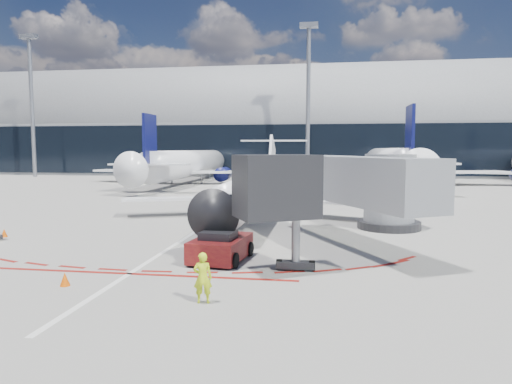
# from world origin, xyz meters

# --- Properties ---
(ground) EXTENTS (260.00, 260.00, 0.00)m
(ground) POSITION_xyz_m (0.00, 0.00, 0.00)
(ground) COLOR slate
(ground) RESTS_ON ground
(apron_centerline) EXTENTS (0.25, 40.00, 0.01)m
(apron_centerline) POSITION_xyz_m (0.00, 2.00, 0.01)
(apron_centerline) COLOR silver
(apron_centerline) RESTS_ON ground
(apron_stop_bar) EXTENTS (14.00, 0.25, 0.01)m
(apron_stop_bar) POSITION_xyz_m (0.00, -11.50, 0.01)
(apron_stop_bar) COLOR maroon
(apron_stop_bar) RESTS_ON ground
(terminal_building) EXTENTS (150.00, 24.15, 24.00)m
(terminal_building) POSITION_xyz_m (0.00, 64.97, 8.52)
(terminal_building) COLOR gray
(terminal_building) RESTS_ON ground
(jet_bridge) EXTENTS (10.03, 15.20, 4.90)m
(jet_bridge) POSITION_xyz_m (9.79, -3.01, 3.01)
(jet_bridge) COLOR gray
(jet_bridge) RESTS_ON ground
(light_mast_west) EXTENTS (0.70, 0.70, 25.00)m
(light_mast_west) POSITION_xyz_m (-45.00, 48.00, 12.50)
(light_mast_west) COLOR gray
(light_mast_west) RESTS_ON ground
(light_mast_centre) EXTENTS (0.70, 0.70, 25.00)m
(light_mast_centre) POSITION_xyz_m (5.00, 48.00, 12.50)
(light_mast_centre) COLOR gray
(light_mast_centre) RESTS_ON ground
(regional_jet) EXTENTS (20.97, 25.86, 6.48)m
(regional_jet) POSITION_xyz_m (2.91, 4.71, 2.16)
(regional_jet) COLOR white
(regional_jet) RESTS_ON ground
(pushback_tug) EXTENTS (2.68, 5.55, 1.42)m
(pushback_tug) POSITION_xyz_m (3.22, -8.71, 0.63)
(pushback_tug) COLOR #500B12
(pushback_tug) RESTS_ON ground
(ramp_worker) EXTENTS (0.69, 0.52, 1.73)m
(ramp_worker) POSITION_xyz_m (3.95, -14.50, 0.86)
(ramp_worker) COLOR #CFED19
(ramp_worker) RESTS_ON ground
(safety_cone_left) EXTENTS (0.36, 0.36, 0.50)m
(safety_cone_left) POSITION_xyz_m (-10.57, -5.14, 0.25)
(safety_cone_left) COLOR #DB5104
(safety_cone_left) RESTS_ON ground
(safety_cone_right) EXTENTS (0.37, 0.37, 0.52)m
(safety_cone_right) POSITION_xyz_m (-1.69, -13.43, 0.26)
(safety_cone_right) COLOR #DB5104
(safety_cone_right) RESTS_ON ground
(bg_airliner_0) EXTENTS (35.42, 37.51, 11.46)m
(bg_airliner_0) POSITION_xyz_m (-12.36, 37.25, 5.73)
(bg_airliner_0) COLOR white
(bg_airliner_0) RESTS_ON ground
(bg_airliner_1) EXTENTS (37.92, 40.15, 12.27)m
(bg_airliner_1) POSITION_xyz_m (16.92, 38.70, 6.13)
(bg_airliner_1) COLOR white
(bg_airliner_1) RESTS_ON ground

